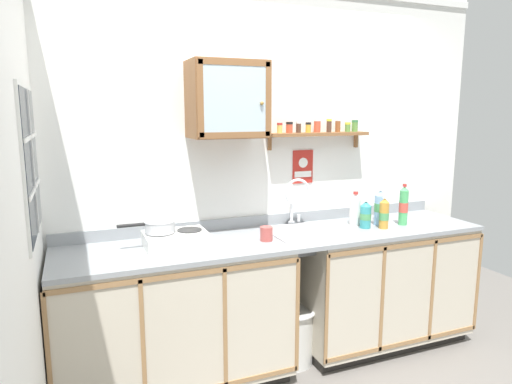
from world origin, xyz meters
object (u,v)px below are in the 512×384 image
(bottle_opaque_white_3, at_px, (355,210))
(mug, at_px, (266,233))
(bottle_juice_amber_4, at_px, (384,214))
(sink, at_px, (308,232))
(bottle_detergent_teal_5, at_px, (366,215))
(wall_cabinet, at_px, (227,100))
(trash_bin, at_px, (292,334))
(hot_plate_stove, at_px, (176,239))
(saucepan, at_px, (159,226))
(bottle_water_blue_0, at_px, (380,208))
(warning_sign, at_px, (303,167))
(bottle_soda_green_1, at_px, (404,206))
(bottle_water_clear_2, at_px, (381,209))

(bottle_opaque_white_3, xyz_separation_m, mug, (-0.78, -0.15, -0.06))
(bottle_juice_amber_4, bearing_deg, bottle_opaque_white_3, 127.04)
(sink, distance_m, bottle_opaque_white_3, 0.43)
(bottle_opaque_white_3, distance_m, bottle_detergent_teal_5, 0.11)
(sink, bearing_deg, wall_cabinet, 168.60)
(bottle_detergent_teal_5, distance_m, trash_bin, 1.00)
(bottle_opaque_white_3, bearing_deg, hot_plate_stove, -177.59)
(saucepan, height_order, bottle_water_blue_0, bottle_water_blue_0)
(sink, xyz_separation_m, wall_cabinet, (-0.55, 0.11, 0.92))
(bottle_juice_amber_4, distance_m, warning_sign, 0.68)
(hot_plate_stove, distance_m, bottle_detergent_teal_5, 1.37)
(hot_plate_stove, relative_size, warning_sign, 1.56)
(bottle_soda_green_1, xyz_separation_m, mug, (-1.11, -0.01, -0.10))
(hot_plate_stove, xyz_separation_m, trash_bin, (0.79, -0.05, -0.76))
(hot_plate_stove, xyz_separation_m, bottle_detergent_teal_5, (1.37, -0.05, 0.05))
(bottle_water_blue_0, distance_m, mug, 0.95)
(saucepan, bearing_deg, bottle_opaque_white_3, 1.40)
(hot_plate_stove, xyz_separation_m, bottle_juice_amber_4, (1.49, -0.11, 0.06))
(bottle_detergent_teal_5, distance_m, warning_sign, 0.58)
(sink, bearing_deg, warning_sign, 70.86)
(trash_bin, bearing_deg, sink, 26.56)
(sink, bearing_deg, bottle_water_blue_0, -4.25)
(bottle_soda_green_1, bearing_deg, bottle_juice_amber_4, -169.65)
(wall_cabinet, bearing_deg, mug, -50.50)
(hot_plate_stove, xyz_separation_m, bottle_water_clear_2, (1.61, 0.07, 0.05))
(mug, relative_size, wall_cabinet, 0.24)
(bottle_juice_amber_4, bearing_deg, wall_cabinet, 167.16)
(bottle_water_blue_0, bearing_deg, bottle_water_clear_2, 48.04)
(hot_plate_stove, height_order, mug, hot_plate_stove)
(warning_sign, bearing_deg, hot_plate_stove, -164.43)
(bottle_water_clear_2, bearing_deg, bottle_juice_amber_4, -122.25)
(trash_bin, bearing_deg, hot_plate_stove, 176.34)
(bottle_soda_green_1, height_order, bottle_juice_amber_4, bottle_soda_green_1)
(hot_plate_stove, relative_size, bottle_water_clear_2, 1.76)
(wall_cabinet, relative_size, trash_bin, 1.22)
(sink, relative_size, trash_bin, 1.41)
(bottle_juice_amber_4, distance_m, trash_bin, 1.08)
(warning_sign, bearing_deg, bottle_water_blue_0, -32.32)
(bottle_juice_amber_4, bearing_deg, hot_plate_stove, 175.58)
(sink, distance_m, trash_bin, 0.73)
(bottle_soda_green_1, xyz_separation_m, wall_cabinet, (-1.30, 0.21, 0.77))
(saucepan, bearing_deg, warning_sign, 13.26)
(bottle_water_clear_2, relative_size, trash_bin, 0.54)
(sink, height_order, warning_sign, warning_sign)
(sink, bearing_deg, bottle_opaque_white_3, 4.64)
(mug, xyz_separation_m, wall_cabinet, (-0.18, 0.22, 0.86))
(bottle_water_clear_2, bearing_deg, warning_sign, 159.38)
(hot_plate_stove, bearing_deg, trash_bin, -3.66)
(saucepan, xyz_separation_m, bottle_detergent_teal_5, (1.47, -0.08, -0.04))
(bottle_soda_green_1, distance_m, bottle_water_clear_2, 0.18)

